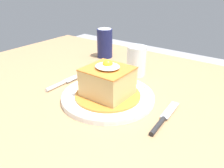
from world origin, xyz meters
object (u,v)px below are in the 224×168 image
Objects in this scene: main_plate at (108,96)px; fork at (61,84)px; knife at (161,121)px; soda_can at (105,43)px; drinking_glass at (136,63)px.

fork is (-0.18, -0.02, -0.00)m from main_plate.
fork is 0.85× the size of knife.
drinking_glass is (0.21, -0.09, -0.02)m from soda_can.
drinking_glass is at bearing 132.86° from knife.
soda_can reaches higher than main_plate.
drinking_glass is at bearing 55.99° from fork.
drinking_glass is (-0.03, 0.20, 0.04)m from main_plate.
main_plate is 2.55× the size of drinking_glass.
knife is 0.52m from soda_can.
soda_can is 1.18× the size of drinking_glass.
soda_can reaches higher than drinking_glass.
fork is 1.34× the size of drinking_glass.
drinking_glass is (0.15, 0.22, 0.04)m from fork.
main_plate is 0.38m from soda_can.
soda_can is 0.23m from drinking_glass.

